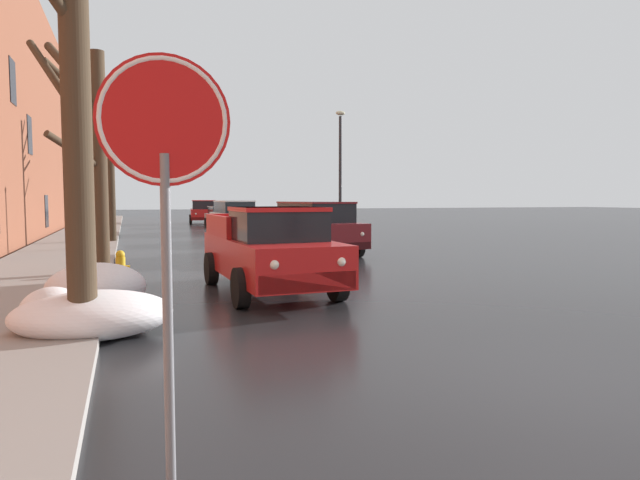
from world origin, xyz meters
TOP-DOWN VIEW (x-y plane):
  - ground_plane at (0.00, 0.00)m, footprint 200.00×200.00m
  - left_sidewalk_slab at (-6.07, 18.00)m, footprint 3.17×80.00m
  - brick_townhouse_facade at (-8.15, 18.00)m, footprint 0.63×80.00m
  - snow_bank_near_corner_left at (-4.63, 3.87)m, footprint 2.12×1.39m
  - snow_bank_along_left_kerb at (4.72, 25.24)m, footprint 2.76×1.21m
  - snow_bank_mid_block_left at (-4.62, 5.78)m, footprint 1.62×1.43m
  - bare_tree_at_the_corner at (-4.68, 3.57)m, footprint 2.89×2.09m
  - bare_tree_second_along_sidewalk at (-4.71, 9.89)m, footprint 2.35×2.32m
  - bare_tree_mid_block at (-4.65, 20.80)m, footprint 2.78×2.00m
  - pickup_truck_red_approaching_near_lane at (-1.37, 6.63)m, footprint 2.17×4.97m
  - suv_maroon_parked_kerbside_close at (2.06, 13.87)m, footprint 2.30×4.94m
  - sedan_green_parked_kerbside_mid at (1.78, 19.76)m, footprint 2.15×4.38m
  - suv_white_parked_far_down_block at (1.65, 26.88)m, footprint 2.29×4.66m
  - sedan_silver_queued_behind_truck at (1.98, 33.38)m, footprint 1.91×4.39m
  - suv_red_at_far_intersection at (1.55, 39.22)m, footprint 2.45×4.61m
  - fire_hydrant at (-4.26, 9.51)m, footprint 0.42×0.22m
  - stop_sign_at_corner at (-3.89, -0.90)m, footprint 0.76×0.09m
  - street_lamp_post at (5.03, 19.02)m, footprint 0.44×0.24m

SIDE VIEW (x-z plane):
  - ground_plane at x=0.00m, z-range 0.00..0.00m
  - left_sidewalk_slab at x=-6.07m, z-range 0.00..0.15m
  - snow_bank_near_corner_left at x=-4.63m, z-range -0.03..0.69m
  - fire_hydrant at x=-4.26m, z-range 0.00..0.71m
  - snow_bank_along_left_kerb at x=4.72m, z-range -0.02..0.80m
  - snow_bank_mid_block_left at x=-4.62m, z-range -0.02..0.81m
  - sedan_silver_queued_behind_truck at x=1.98m, z-range 0.04..1.46m
  - sedan_green_parked_kerbside_mid at x=1.78m, z-range 0.04..1.46m
  - pickup_truck_red_approaching_near_lane at x=-1.37m, z-range 0.00..1.76m
  - suv_red_at_far_intersection at x=1.55m, z-range 0.08..1.90m
  - suv_white_parked_far_down_block at x=1.65m, z-range 0.08..1.90m
  - suv_maroon_parked_kerbside_close at x=2.06m, z-range 0.08..1.90m
  - stop_sign_at_corner at x=-3.89m, z-range 0.75..3.50m
  - bare_tree_second_along_sidewalk at x=-4.71m, z-range 0.13..5.50m
  - bare_tree_at_the_corner at x=-4.68m, z-range 0.14..5.95m
  - bare_tree_mid_block at x=-4.65m, z-range 0.12..6.38m
  - street_lamp_post at x=5.03m, z-range 0.35..6.19m
  - brick_townhouse_facade at x=-8.15m, z-range 0.00..11.54m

